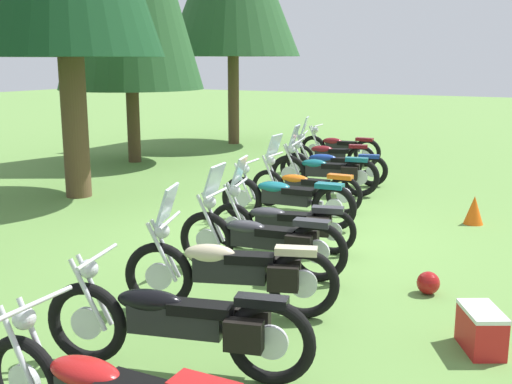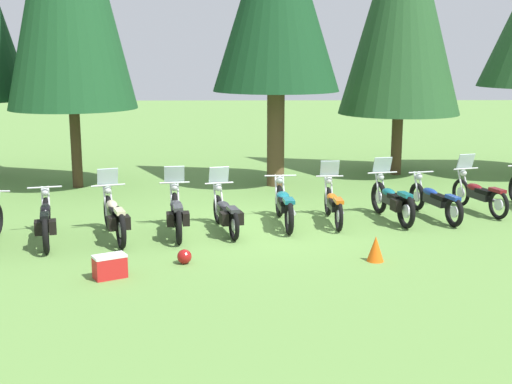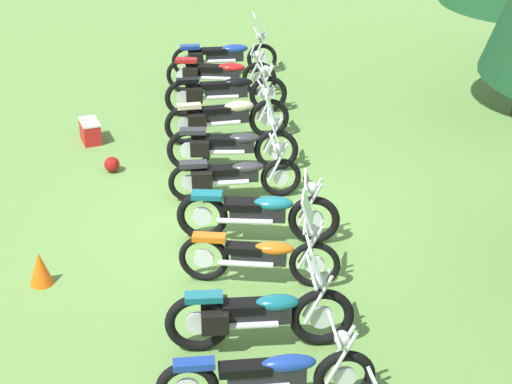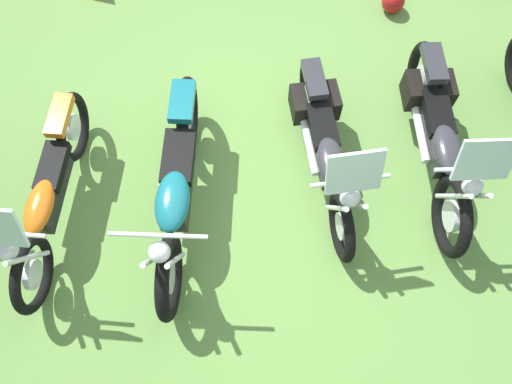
% 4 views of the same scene
% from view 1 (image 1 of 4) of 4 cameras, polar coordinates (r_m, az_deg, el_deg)
% --- Properties ---
extents(ground_plane, '(80.00, 80.00, 0.00)m').
position_cam_1_polar(ground_plane, '(9.74, 2.59, -4.01)').
color(ground_plane, '#608C42').
extents(motorcycle_2, '(0.94, 2.39, 1.03)m').
position_cam_1_polar(motorcycle_2, '(5.51, -6.97, -11.84)').
color(motorcycle_2, black).
rests_on(motorcycle_2, ground_plane).
extents(motorcycle_3, '(1.02, 2.23, 1.39)m').
position_cam_1_polar(motorcycle_3, '(6.69, -2.22, -7.20)').
color(motorcycle_3, black).
rests_on(motorcycle_3, ground_plane).
extents(motorcycle_4, '(0.75, 2.24, 1.39)m').
position_cam_1_polar(motorcycle_4, '(7.88, 0.61, -4.29)').
color(motorcycle_4, black).
rests_on(motorcycle_4, ground_plane).
extents(motorcycle_5, '(0.87, 2.09, 1.34)m').
position_cam_1_polar(motorcycle_5, '(8.88, 2.57, -2.66)').
color(motorcycle_5, black).
rests_on(motorcycle_5, ground_plane).
extents(motorcycle_6, '(0.74, 2.38, 1.03)m').
position_cam_1_polar(motorcycle_6, '(10.25, 2.75, -0.51)').
color(motorcycle_6, black).
rests_on(motorcycle_6, ground_plane).
extents(motorcycle_7, '(0.64, 2.16, 1.35)m').
position_cam_1_polar(motorcycle_7, '(11.34, 4.36, 0.61)').
color(motorcycle_7, black).
rests_on(motorcycle_7, ground_plane).
extents(motorcycle_8, '(0.87, 2.21, 1.40)m').
position_cam_1_polar(motorcycle_8, '(12.65, 6.33, 1.89)').
color(motorcycle_8, black).
rests_on(motorcycle_8, ground_plane).
extents(motorcycle_9, '(0.85, 2.32, 0.99)m').
position_cam_1_polar(motorcycle_9, '(13.71, 6.99, 2.43)').
color(motorcycle_9, black).
rests_on(motorcycle_9, ground_plane).
extents(motorcycle_10, '(0.89, 2.09, 1.35)m').
position_cam_1_polar(motorcycle_10, '(15.05, 6.68, 3.44)').
color(motorcycle_10, black).
rests_on(motorcycle_10, ground_plane).
extents(motorcycle_11, '(0.63, 2.19, 1.01)m').
position_cam_1_polar(motorcycle_11, '(16.38, 7.62, 4.04)').
color(motorcycle_11, black).
rests_on(motorcycle_11, ground_plane).
extents(picnic_cooler, '(0.64, 0.55, 0.41)m').
position_cam_1_polar(picnic_cooler, '(6.35, 19.91, -11.77)').
color(picnic_cooler, red).
rests_on(picnic_cooler, ground_plane).
extents(traffic_cone, '(0.32, 0.32, 0.48)m').
position_cam_1_polar(traffic_cone, '(10.97, 19.33, -1.56)').
color(traffic_cone, '#EA590F').
rests_on(traffic_cone, ground_plane).
extents(dropped_helmet, '(0.27, 0.27, 0.27)m').
position_cam_1_polar(dropped_helmet, '(7.62, 15.50, -8.03)').
color(dropped_helmet, maroon).
rests_on(dropped_helmet, ground_plane).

